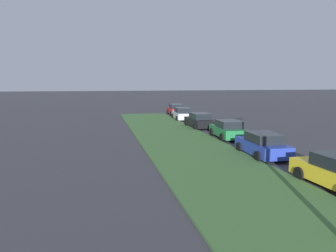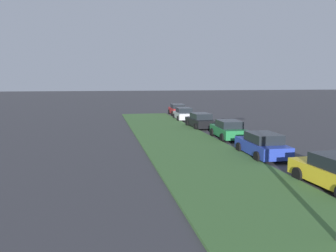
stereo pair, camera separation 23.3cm
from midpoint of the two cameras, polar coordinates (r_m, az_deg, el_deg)
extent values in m
cube|color=#3D6633|center=(16.12, 9.64, -8.49)|extent=(60.00, 6.00, 0.12)
cylinder|color=black|center=(16.35, 21.50, -7.75)|extent=(0.65, 0.25, 0.64)
cylinder|color=black|center=(17.45, 26.31, -7.05)|extent=(0.65, 0.25, 0.64)
cube|color=#23389E|center=(20.72, 15.77, -3.56)|extent=(4.36, 1.94, 0.70)
cube|color=black|center=(20.43, 16.08, -1.95)|extent=(2.25, 1.67, 0.55)
cylinder|color=black|center=(21.61, 12.03, -3.64)|extent=(0.65, 0.24, 0.64)
cylinder|color=black|center=(22.34, 16.32, -3.41)|extent=(0.65, 0.24, 0.64)
cylinder|color=black|center=(19.19, 15.07, -5.19)|extent=(0.65, 0.24, 0.64)
cylinder|color=black|center=(20.02, 19.75, -4.85)|extent=(0.65, 0.24, 0.64)
cube|color=#1E6B38|center=(26.57, 10.10, -0.91)|extent=(4.38, 2.01, 0.70)
cube|color=black|center=(26.30, 10.28, 0.37)|extent=(2.28, 1.71, 0.55)
cylinder|color=black|center=(27.61, 7.40, -1.05)|extent=(0.65, 0.25, 0.64)
cylinder|color=black|center=(28.17, 10.91, -0.95)|extent=(0.65, 0.25, 0.64)
cylinder|color=black|center=(25.07, 9.16, -1.99)|extent=(0.65, 0.25, 0.64)
cylinder|color=black|center=(25.69, 12.98, -1.86)|extent=(0.65, 0.25, 0.64)
cube|color=black|center=(32.10, 5.27, 0.68)|extent=(4.36, 1.94, 0.70)
cube|color=black|center=(31.84, 5.40, 1.75)|extent=(2.25, 1.67, 0.55)
cylinder|color=black|center=(33.13, 3.03, 0.49)|extent=(0.65, 0.24, 0.64)
cylinder|color=black|center=(33.70, 5.96, 0.58)|extent=(0.65, 0.24, 0.64)
cylinder|color=black|center=(30.58, 4.50, -0.15)|extent=(0.65, 0.24, 0.64)
cylinder|color=black|center=(31.19, 7.64, -0.03)|extent=(0.65, 0.24, 0.64)
cube|color=#B2B5BA|center=(38.51, 2.34, 1.90)|extent=(4.38, 2.01, 0.70)
cube|color=black|center=(38.26, 2.40, 2.80)|extent=(2.27, 1.70, 0.55)
cylinder|color=black|center=(39.69, 0.67, 1.72)|extent=(0.65, 0.25, 0.64)
cylinder|color=black|center=(40.04, 3.21, 1.76)|extent=(0.65, 0.25, 0.64)
cylinder|color=black|center=(37.05, 1.39, 1.28)|extent=(0.65, 0.25, 0.64)
cylinder|color=black|center=(37.42, 4.10, 1.32)|extent=(0.65, 0.25, 0.64)
cube|color=red|center=(44.39, 1.23, 2.69)|extent=(4.38, 1.99, 0.70)
cube|color=black|center=(44.14, 1.28, 3.48)|extent=(2.27, 1.70, 0.55)
cylinder|color=black|center=(45.58, -0.20, 2.51)|extent=(0.65, 0.25, 0.64)
cylinder|color=black|center=(45.90, 2.02, 2.55)|extent=(0.65, 0.25, 0.64)
cylinder|color=black|center=(42.93, 0.38, 2.18)|extent=(0.65, 0.25, 0.64)
cylinder|color=black|center=(43.27, 2.73, 2.22)|extent=(0.65, 0.25, 0.64)
camera|label=1|loc=(0.12, -90.28, -0.04)|focal=35.01mm
camera|label=2|loc=(0.12, 89.72, 0.04)|focal=35.01mm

